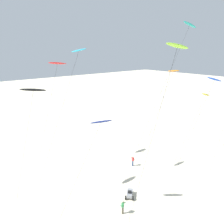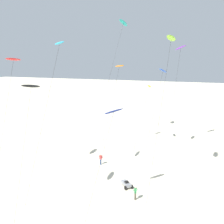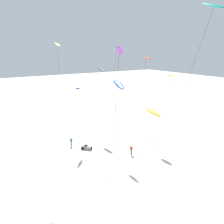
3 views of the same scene
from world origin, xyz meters
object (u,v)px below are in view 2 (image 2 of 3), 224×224
at_px(kite_black, 31,87).
at_px(kite_red, 13,60).
at_px(kite_purple, 181,49).
at_px(kite_lime, 171,40).
at_px(kite_yellow, 149,87).
at_px(kite_blue, 163,71).
at_px(kite_flyer_middle, 101,159).
at_px(kite_orange, 119,68).
at_px(kite_flyer_nearest, 135,193).
at_px(beach_buggy, 126,184).
at_px(kite_teal, 123,24).
at_px(kite_cyan, 59,46).
at_px(kite_navy, 113,112).

bearing_deg(kite_black, kite_red, 44.90).
bearing_deg(kite_purple, kite_lime, -179.59).
xyz_separation_m(kite_red, kite_yellow, (18.20, -14.21, -4.92)).
relative_size(kite_blue, kite_flyer_middle, 8.66).
height_order(kite_orange, kite_flyer_nearest, kite_orange).
bearing_deg(kite_flyer_middle, kite_black, 171.44).
distance_m(kite_flyer_middle, beach_buggy, 8.31).
xyz_separation_m(kite_black, kite_lime, (9.41, -12.54, 4.77)).
distance_m(kite_red, kite_orange, 18.53).
relative_size(kite_teal, kite_lime, 1.20).
relative_size(kite_teal, kite_flyer_nearest, 13.54).
xyz_separation_m(kite_teal, kite_lime, (-17.94, -10.53, -3.59)).
bearing_deg(kite_cyan, kite_teal, -5.29).
xyz_separation_m(kite_blue, kite_purple, (3.54, -2.34, 3.55)).
distance_m(kite_navy, kite_flyer_middle, 14.94).
xyz_separation_m(kite_blue, kite_teal, (5.24, 8.08, 8.01)).
xyz_separation_m(kite_purple, kite_flyer_middle, (-11.32, 10.27, -16.45)).
xyz_separation_m(kite_black, kite_purple, (25.65, -12.42, 3.89)).
xyz_separation_m(kite_red, kite_flyer_nearest, (-1.42, -16.34, -14.92)).
height_order(kite_teal, kite_flyer_nearest, kite_teal).
relative_size(kite_orange, kite_purple, 0.81).
height_order(kite_flyer_nearest, beach_buggy, kite_flyer_nearest).
relative_size(kite_orange, kite_lime, 0.78).
bearing_deg(kite_flyer_middle, beach_buggy, -137.42).
bearing_deg(kite_red, kite_cyan, -95.17).
distance_m(kite_navy, kite_lime, 10.73).
bearing_deg(kite_navy, kite_black, 119.34).
distance_m(kite_black, kite_purple, 28.76).
xyz_separation_m(kite_orange, beach_buggy, (-14.45, -5.13, -13.78)).
bearing_deg(kite_black, kite_blue, -24.52).
bearing_deg(kite_flyer_nearest, beach_buggy, 32.39).
bearing_deg(kite_teal, kite_purple, -99.30).
xyz_separation_m(kite_navy, kite_purple, (21.54, -5.11, 6.85)).
relative_size(kite_black, beach_buggy, 7.13).
relative_size(kite_teal, kite_flyer_middle, 13.54).
xyz_separation_m(kite_orange, kite_flyer_nearest, (-17.31, -6.95, -13.31)).
relative_size(kite_blue, kite_purple, 0.80).
bearing_deg(kite_cyan, kite_yellow, -21.51).
bearing_deg(kite_orange, kite_flyer_nearest, -158.14).
xyz_separation_m(kite_lime, kite_flyer_nearest, (-4.06, 2.95, -17.33)).
height_order(kite_red, kite_lime, kite_lime).
bearing_deg(kite_lime, kite_yellow, 18.07).
bearing_deg(kite_lime, kite_orange, 36.75).
distance_m(kite_red, beach_buggy, 21.20).
bearing_deg(kite_flyer_nearest, kite_orange, 21.86).
bearing_deg(kite_purple, beach_buggy, 165.05).
bearing_deg(kite_red, kite_orange, -30.57).
bearing_deg(kite_purple, kite_black, 154.15).
distance_m(kite_yellow, kite_flyer_middle, 15.53).
height_order(kite_lime, kite_flyer_nearest, kite_lime).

